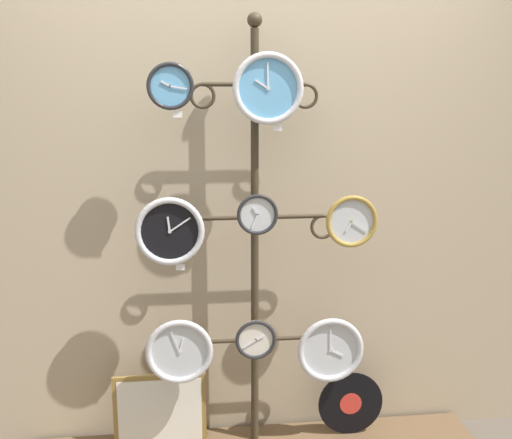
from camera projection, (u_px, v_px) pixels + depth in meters
shop_wall at (251, 170)px, 2.91m from camera, size 4.40×0.04×2.80m
display_stand at (255, 310)px, 2.88m from camera, size 0.77×0.38×2.11m
clock_top_left at (170, 86)px, 2.56m from camera, size 0.20×0.04×0.20m
clock_top_center at (268, 88)px, 2.60m from camera, size 0.31×0.04×0.31m
clock_middle_left at (170, 231)px, 2.65m from camera, size 0.31×0.04×0.31m
clock_middle_center at (258, 214)px, 2.69m from camera, size 0.19×0.04×0.19m
clock_middle_right at (351, 221)px, 2.75m from camera, size 0.25×0.04×0.25m
clock_bottom_left at (179, 351)px, 2.76m from camera, size 0.31×0.04×0.31m
clock_bottom_center at (256, 339)px, 2.82m from camera, size 0.19×0.04×0.19m
clock_bottom_right at (330, 350)px, 2.88m from camera, size 0.32×0.04×0.32m
vinyl_record at (351, 403)px, 3.03m from camera, size 0.33×0.01×0.33m
picture_frame at (160, 410)px, 2.92m from camera, size 0.45×0.02×0.37m
price_tag_upper at (178, 114)px, 2.59m from camera, size 0.04×0.00×0.03m
price_tag_mid at (278, 128)px, 2.64m from camera, size 0.04×0.00×0.03m
price_tag_lower at (180, 267)px, 2.69m from camera, size 0.04×0.00×0.03m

